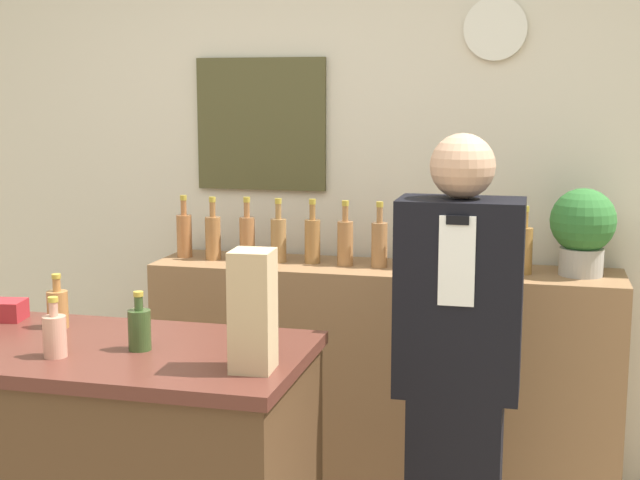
% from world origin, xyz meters
% --- Properties ---
extents(back_wall, '(5.20, 0.09, 2.70)m').
position_xyz_m(back_wall, '(-0.00, 2.00, 1.35)').
color(back_wall, beige).
rests_on(back_wall, ground_plane).
extents(back_shelf, '(1.92, 0.40, 1.01)m').
position_xyz_m(back_shelf, '(0.22, 1.74, 0.50)').
color(back_shelf, '#8E6642').
rests_on(back_shelf, ground_plane).
extents(shopkeeper, '(0.40, 0.25, 1.59)m').
position_xyz_m(shopkeeper, '(0.59, 1.02, 0.79)').
color(shopkeeper, black).
rests_on(shopkeeper, ground_plane).
extents(potted_plant, '(0.25, 0.25, 0.34)m').
position_xyz_m(potted_plant, '(1.00, 1.76, 1.20)').
color(potted_plant, '#9E998E').
rests_on(potted_plant, back_shelf).
extents(paper_bag, '(0.12, 0.13, 0.34)m').
position_xyz_m(paper_bag, '(0.09, 0.43, 1.13)').
color(paper_bag, tan).
rests_on(paper_bag, display_counter).
extents(gift_box, '(0.14, 0.12, 0.07)m').
position_xyz_m(gift_box, '(-0.90, 0.76, 0.99)').
color(gift_box, maroon).
rests_on(gift_box, display_counter).
extents(counter_bottle_1, '(0.07, 0.07, 0.18)m').
position_xyz_m(counter_bottle_1, '(-0.67, 0.71, 1.02)').
color(counter_bottle_1, '#A76F39').
rests_on(counter_bottle_1, display_counter).
extents(counter_bottle_2, '(0.07, 0.07, 0.18)m').
position_xyz_m(counter_bottle_2, '(-0.51, 0.41, 1.02)').
color(counter_bottle_2, tan).
rests_on(counter_bottle_2, display_counter).
extents(counter_bottle_3, '(0.07, 0.07, 0.18)m').
position_xyz_m(counter_bottle_3, '(-0.30, 0.54, 1.02)').
color(counter_bottle_3, '#314721').
rests_on(counter_bottle_3, display_counter).
extents(shelf_bottle_0, '(0.07, 0.07, 0.27)m').
position_xyz_m(shelf_bottle_0, '(-0.66, 1.76, 1.11)').
color(shelf_bottle_0, '#A56538').
rests_on(shelf_bottle_0, back_shelf).
extents(shelf_bottle_1, '(0.07, 0.07, 0.27)m').
position_xyz_m(shelf_bottle_1, '(-0.52, 1.73, 1.11)').
color(shelf_bottle_1, '#9B6538').
rests_on(shelf_bottle_1, back_shelf).
extents(shelf_bottle_2, '(0.07, 0.07, 0.27)m').
position_xyz_m(shelf_bottle_2, '(-0.38, 1.76, 1.11)').
color(shelf_bottle_2, '#A2683C').
rests_on(shelf_bottle_2, back_shelf).
extents(shelf_bottle_3, '(0.07, 0.07, 0.27)m').
position_xyz_m(shelf_bottle_3, '(-0.23, 1.74, 1.11)').
color(shelf_bottle_3, '#9B6F3F').
rests_on(shelf_bottle_3, back_shelf).
extents(shelf_bottle_4, '(0.07, 0.07, 0.27)m').
position_xyz_m(shelf_bottle_4, '(-0.09, 1.75, 1.11)').
color(shelf_bottle_4, olive).
rests_on(shelf_bottle_4, back_shelf).
extents(shelf_bottle_5, '(0.07, 0.07, 0.27)m').
position_xyz_m(shelf_bottle_5, '(0.06, 1.74, 1.11)').
color(shelf_bottle_5, '#A06B3E').
rests_on(shelf_bottle_5, back_shelf).
extents(shelf_bottle_6, '(0.07, 0.07, 0.27)m').
position_xyz_m(shelf_bottle_6, '(0.20, 1.73, 1.11)').
color(shelf_bottle_6, '#99683E').
rests_on(shelf_bottle_6, back_shelf).
extents(shelf_bottle_7, '(0.07, 0.07, 0.27)m').
position_xyz_m(shelf_bottle_7, '(0.35, 1.73, 1.11)').
color(shelf_bottle_7, '#A4653E').
rests_on(shelf_bottle_7, back_shelf).
extents(shelf_bottle_8, '(0.07, 0.07, 0.27)m').
position_xyz_m(shelf_bottle_8, '(0.49, 1.74, 1.11)').
color(shelf_bottle_8, olive).
rests_on(shelf_bottle_8, back_shelf).
extents(shelf_bottle_9, '(0.07, 0.07, 0.27)m').
position_xyz_m(shelf_bottle_9, '(0.64, 1.74, 1.11)').
color(shelf_bottle_9, olive).
rests_on(shelf_bottle_9, back_shelf).
extents(shelf_bottle_10, '(0.07, 0.07, 0.27)m').
position_xyz_m(shelf_bottle_10, '(0.78, 1.73, 1.11)').
color(shelf_bottle_10, '#9F6D33').
rests_on(shelf_bottle_10, back_shelf).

